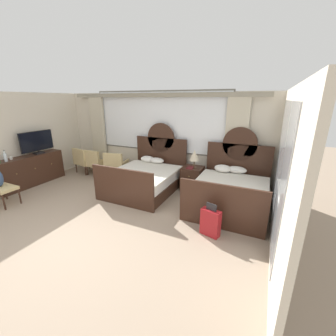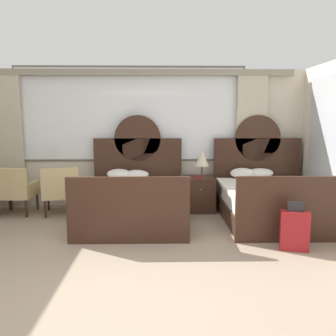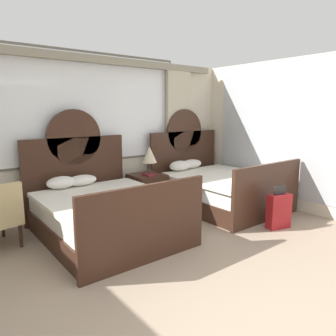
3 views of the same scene
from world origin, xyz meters
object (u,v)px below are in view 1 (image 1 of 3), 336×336
object	(u,v)px
nightstand_between_beds	(192,178)
tv_flatscreen	(37,142)
table_lamp_on_nightstand	(194,156)
dresser_minibar	(31,170)
armchair_by_window_right	(84,160)
bed_near_mirror	(230,192)
bed_near_window	(146,178)
armchair_by_window_left	(116,165)
book_on_nightstand	(190,168)
bottle_water_clear	(5,157)
luggage_bench	(3,189)
cup_on_dresser	(11,158)
suitcase_on_floor	(210,222)
armchair_by_window_centre	(96,162)

from	to	relation	value
nightstand_between_beds	tv_flatscreen	xyz separation A→B (m)	(-4.53, -1.41, 0.93)
table_lamp_on_nightstand	tv_flatscreen	xyz separation A→B (m)	(-4.57, -1.39, 0.25)
dresser_minibar	armchair_by_window_right	distance (m)	1.66
table_lamp_on_nightstand	armchair_by_window_right	size ratio (longest dim) A/B	0.58
bed_near_mirror	tv_flatscreen	world-z (taller)	bed_near_mirror
bed_near_window	dresser_minibar	distance (m)	3.54
table_lamp_on_nightstand	armchair_by_window_left	xyz separation A→B (m)	(-2.59, -0.20, -0.54)
nightstand_between_beds	armchair_by_window_left	xyz separation A→B (m)	(-2.55, -0.22, 0.14)
table_lamp_on_nightstand	armchair_by_window_left	bearing A→B (deg)	-175.65
table_lamp_on_nightstand	bed_near_window	bearing A→B (deg)	-153.13
dresser_minibar	book_on_nightstand	bearing A→B (deg)	19.89
bed_near_window	bed_near_mirror	world-z (taller)	same
bed_near_mirror	nightstand_between_beds	distance (m)	1.34
tv_flatscreen	bottle_water_clear	xyz separation A→B (m)	(0.03, -0.97, -0.24)
bed_near_mirror	tv_flatscreen	size ratio (longest dim) A/B	2.06
nightstand_between_beds	armchair_by_window_left	distance (m)	2.56
tv_flatscreen	luggage_bench	distance (m)	1.85
bed_near_mirror	armchair_by_window_right	size ratio (longest dim) A/B	2.41
bottle_water_clear	tv_flatscreen	bearing A→B (deg)	91.71
bed_near_mirror	cup_on_dresser	distance (m)	5.98
table_lamp_on_nightstand	dresser_minibar	world-z (taller)	table_lamp_on_nightstand
cup_on_dresser	tv_flatscreen	bearing A→B (deg)	86.73
bed_near_mirror	armchair_by_window_left	distance (m)	3.75
book_on_nightstand	nightstand_between_beds	bearing A→B (deg)	75.50
bed_near_window	book_on_nightstand	distance (m)	1.31
tv_flatscreen	luggage_bench	bearing A→B (deg)	-66.70
nightstand_between_beds	book_on_nightstand	world-z (taller)	book_on_nightstand
nightstand_between_beds	suitcase_on_floor	size ratio (longest dim) A/B	0.98
bed_near_mirror	book_on_nightstand	bearing A→B (deg)	156.38
tv_flatscreen	armchair_by_window_left	bearing A→B (deg)	31.03
table_lamp_on_nightstand	armchair_by_window_centre	world-z (taller)	table_lamp_on_nightstand
nightstand_between_beds	armchair_by_window_right	bearing A→B (deg)	-176.82
dresser_minibar	cup_on_dresser	xyz separation A→B (m)	(-0.02, -0.45, 0.49)
bed_near_window	armchair_by_window_left	bearing A→B (deg)	162.67
book_on_nightstand	suitcase_on_floor	xyz separation A→B (m)	(1.09, -1.91, -0.40)
bed_near_mirror	luggage_bench	xyz separation A→B (m)	(-5.05, -2.27, 0.04)
cup_on_dresser	luggage_bench	world-z (taller)	cup_on_dresser
nightstand_between_beds	armchair_by_window_right	distance (m)	3.93
table_lamp_on_nightstand	bottle_water_clear	world-z (taller)	bottle_water_clear
table_lamp_on_nightstand	book_on_nightstand	size ratio (longest dim) A/B	1.96
dresser_minibar	tv_flatscreen	bearing A→B (deg)	85.77
tv_flatscreen	luggage_bench	world-z (taller)	tv_flatscreen
bed_near_mirror	bottle_water_clear	bearing A→B (deg)	-162.99
table_lamp_on_nightstand	nightstand_between_beds	bearing A→B (deg)	156.75
armchair_by_window_right	armchair_by_window_left	bearing A→B (deg)	0.03
tv_flatscreen	cup_on_dresser	distance (m)	0.86
nightstand_between_beds	suitcase_on_floor	bearing A→B (deg)	-62.41
bed_near_mirror	armchair_by_window_left	size ratio (longest dim) A/B	2.41
bed_near_window	luggage_bench	size ratio (longest dim) A/B	3.32
book_on_nightstand	armchair_by_window_right	distance (m)	3.90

